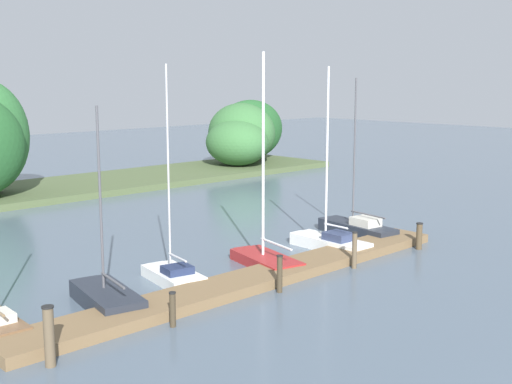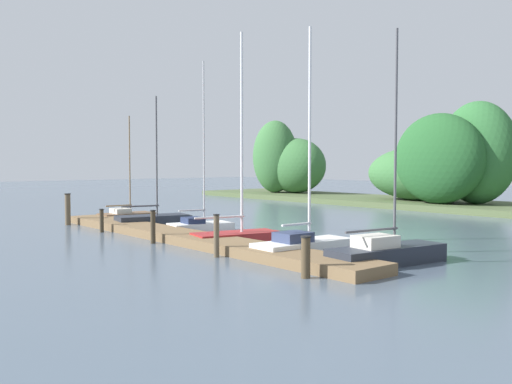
# 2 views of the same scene
# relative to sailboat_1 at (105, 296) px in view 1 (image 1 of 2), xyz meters

# --- Properties ---
(dock_pier) EXTENTS (19.20, 1.80, 0.35)m
(dock_pier) POSITION_rel_sailboat_1_xyz_m (5.21, -1.68, -0.15)
(dock_pier) COLOR brown
(dock_pier) RESTS_ON ground
(far_shore) EXTENTS (52.94, 8.00, 7.18)m
(far_shore) POSITION_rel_sailboat_1_xyz_m (6.80, 21.15, 2.28)
(far_shore) COLOR #4C5B38
(far_shore) RESTS_ON ground
(sailboat_1) EXTENTS (2.00, 3.80, 6.36)m
(sailboat_1) POSITION_rel_sailboat_1_xyz_m (0.00, 0.00, 0.00)
(sailboat_1) COLOR #232833
(sailboat_1) RESTS_ON ground
(sailboat_2) EXTENTS (1.76, 3.10, 7.67)m
(sailboat_2) POSITION_rel_sailboat_1_xyz_m (3.11, 0.61, -0.01)
(sailboat_2) COLOR white
(sailboat_2) RESTS_ON ground
(sailboat_3) EXTENTS (2.09, 3.75, 8.15)m
(sailboat_3) POSITION_rel_sailboat_1_xyz_m (6.95, -0.19, 0.04)
(sailboat_3) COLOR maroon
(sailboat_3) RESTS_ON ground
(sailboat_4) EXTENTS (1.37, 3.96, 7.66)m
(sailboat_4) POSITION_rel_sailboat_1_xyz_m (10.69, -0.29, 0.05)
(sailboat_4) COLOR white
(sailboat_4) RESTS_ON ground
(sailboat_5) EXTENTS (1.71, 4.43, 7.20)m
(sailboat_5) POSITION_rel_sailboat_1_xyz_m (13.58, 0.49, 0.05)
(sailboat_5) COLOR #232833
(sailboat_5) RESTS_ON ground
(mooring_piling_0) EXTENTS (0.31, 0.31, 1.59)m
(mooring_piling_0) POSITION_rel_sailboat_1_xyz_m (-3.42, -3.02, 0.47)
(mooring_piling_0) COLOR brown
(mooring_piling_0) RESTS_ON ground
(mooring_piling_1) EXTENTS (0.21, 0.21, 1.06)m
(mooring_piling_1) POSITION_rel_sailboat_1_xyz_m (0.45, -2.97, 0.21)
(mooring_piling_1) COLOR #3D3323
(mooring_piling_1) RESTS_ON ground
(mooring_piling_2) EXTENTS (0.22, 0.22, 1.30)m
(mooring_piling_2) POSITION_rel_sailboat_1_xyz_m (4.99, -2.92, 0.33)
(mooring_piling_2) COLOR #3D3323
(mooring_piling_2) RESTS_ON ground
(mooring_piling_3) EXTENTS (0.21, 0.21, 1.43)m
(mooring_piling_3) POSITION_rel_sailboat_1_xyz_m (9.13, -2.87, 0.39)
(mooring_piling_3) COLOR brown
(mooring_piling_3) RESTS_ON ground
(mooring_piling_4) EXTENTS (0.29, 0.29, 1.15)m
(mooring_piling_4) POSITION_rel_sailboat_1_xyz_m (13.43, -2.99, 0.25)
(mooring_piling_4) COLOR #4C3D28
(mooring_piling_4) RESTS_ON ground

